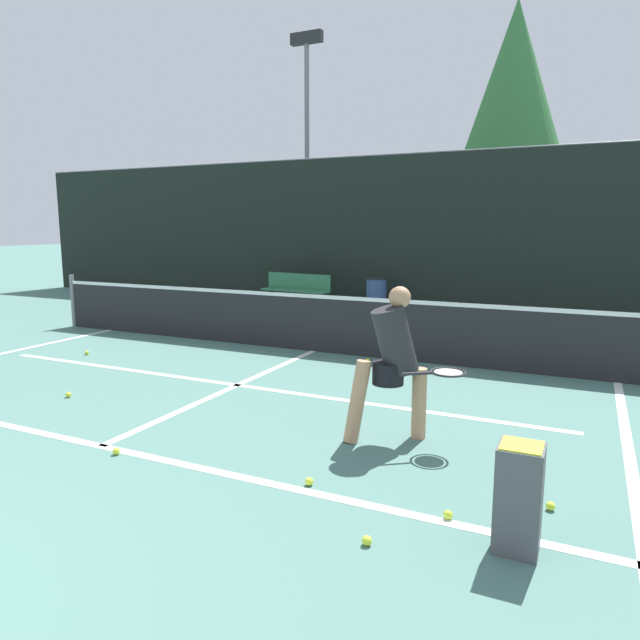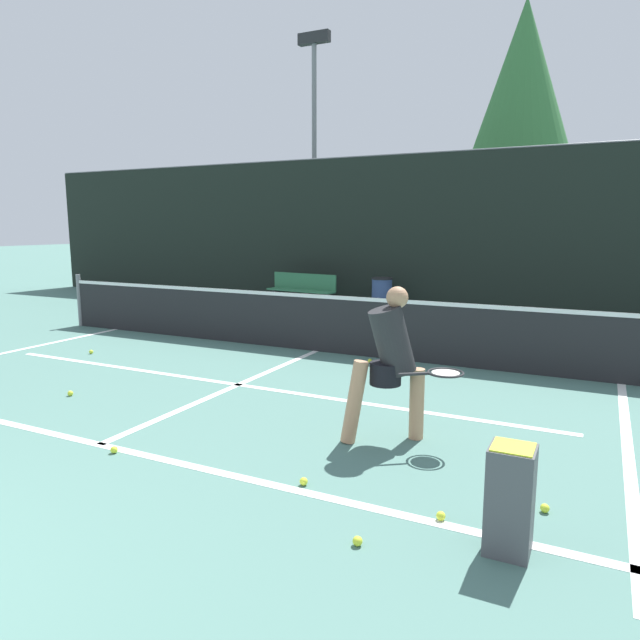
{
  "view_description": "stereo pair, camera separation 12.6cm",
  "coord_description": "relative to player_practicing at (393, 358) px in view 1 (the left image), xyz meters",
  "views": [
    {
      "loc": [
        4.06,
        -0.37,
        2.07
      ],
      "look_at": [
        1.19,
        5.7,
        0.95
      ],
      "focal_mm": 32.0,
      "sensor_mm": 36.0,
      "label": 1
    },
    {
      "loc": [
        4.18,
        -0.31,
        2.07
      ],
      "look_at": [
        1.19,
        5.7,
        0.95
      ],
      "focal_mm": 32.0,
      "sensor_mm": 36.0,
      "label": 2
    }
  ],
  "objects": [
    {
      "name": "court_baseline_near",
      "position": [
        -2.43,
        -1.35,
        -0.81
      ],
      "size": [
        11.0,
        0.1,
        0.01
      ],
      "primitive_type": "cube",
      "color": "white",
      "rests_on": "ground"
    },
    {
      "name": "court_service_line",
      "position": [
        -2.43,
        0.96,
        -0.81
      ],
      "size": [
        8.25,
        0.1,
        0.01
      ],
      "primitive_type": "cube",
      "color": "white",
      "rests_on": "ground"
    },
    {
      "name": "court_center_mark",
      "position": [
        -2.43,
        0.94,
        -0.81
      ],
      "size": [
        0.1,
        4.59,
        0.01
      ],
      "primitive_type": "cube",
      "color": "white",
      "rests_on": "ground"
    },
    {
      "name": "court_sideline_left",
      "position": [
        -6.94,
        0.94,
        -0.81
      ],
      "size": [
        0.1,
        5.59,
        0.01
      ],
      "primitive_type": "cube",
      "color": "white",
      "rests_on": "ground"
    },
    {
      "name": "court_sideline_right",
      "position": [
        2.08,
        0.94,
        -0.81
      ],
      "size": [
        0.1,
        5.59,
        0.01
      ],
      "primitive_type": "cube",
      "color": "white",
      "rests_on": "ground"
    },
    {
      "name": "net",
      "position": [
        -2.43,
        3.24,
        -0.3
      ],
      "size": [
        11.09,
        0.09,
        1.07
      ],
      "color": "slate",
      "rests_on": "ground"
    },
    {
      "name": "fence_back",
      "position": [
        -2.43,
        8.58,
        1.08
      ],
      "size": [
        24.0,
        0.06,
        3.79
      ],
      "color": "black",
      "rests_on": "ground"
    },
    {
      "name": "player_practicing",
      "position": [
        0.0,
        0.0,
        0.0
      ],
      "size": [
        1.19,
        0.64,
        1.51
      ],
      "rotation": [
        0.0,
        0.0,
        0.61
      ],
      "color": "tan",
      "rests_on": "ground"
    },
    {
      "name": "tennis_ball_scattered_1",
      "position": [
        -3.99,
        -0.36,
        -0.78
      ],
      "size": [
        0.07,
        0.07,
        0.07
      ],
      "primitive_type": "sphere",
      "color": "#D1E033",
      "rests_on": "ground"
    },
    {
      "name": "tennis_ball_scattered_3",
      "position": [
        1.5,
        -0.85,
        -0.78
      ],
      "size": [
        0.07,
        0.07,
        0.07
      ],
      "primitive_type": "sphere",
      "color": "#D1E033",
      "rests_on": "ground"
    },
    {
      "name": "tennis_ball_scattered_5",
      "position": [
        -2.15,
        -1.44,
        -0.78
      ],
      "size": [
        0.07,
        0.07,
        0.07
      ],
      "primitive_type": "sphere",
      "color": "#D1E033",
      "rests_on": "ground"
    },
    {
      "name": "tennis_ball_scattered_6",
      "position": [
        0.85,
        -1.3,
        -0.78
      ],
      "size": [
        0.07,
        0.07,
        0.07
      ],
      "primitive_type": "sphere",
      "color": "#D1E033",
      "rests_on": "ground"
    },
    {
      "name": "tennis_ball_scattered_7",
      "position": [
        -1.32,
        2.86,
        -0.78
      ],
      "size": [
        0.07,
        0.07,
        0.07
      ],
      "primitive_type": "sphere",
      "color": "#D1E033",
      "rests_on": "ground"
    },
    {
      "name": "tennis_ball_scattered_8",
      "position": [
        -5.62,
        1.42,
        -0.78
      ],
      "size": [
        0.07,
        0.07,
        0.07
      ],
      "primitive_type": "sphere",
      "color": "#D1E033",
      "rests_on": "ground"
    },
    {
      "name": "tennis_ball_scattered_9",
      "position": [
        0.44,
        -1.86,
        -0.78
      ],
      "size": [
        0.07,
        0.07,
        0.07
      ],
      "primitive_type": "sphere",
      "color": "#D1E033",
      "rests_on": "ground"
    },
    {
      "name": "tennis_ball_scattered_10",
      "position": [
        -0.28,
        -1.24,
        -0.78
      ],
      "size": [
        0.07,
        0.07,
        0.07
      ],
      "primitive_type": "sphere",
      "color": "#D1E033",
      "rests_on": "ground"
    },
    {
      "name": "ball_hopper",
      "position": [
        1.33,
        -1.49,
        -0.44
      ],
      "size": [
        0.28,
        0.28,
        0.71
      ],
      "color": "#4C4C51",
      "rests_on": "ground"
    },
    {
      "name": "courtside_bench",
      "position": [
        -5.05,
        7.63,
        -0.33
      ],
      "size": [
        1.93,
        0.62,
        0.86
      ],
      "rotation": [
        0.0,
        0.0,
        -0.13
      ],
      "color": "#33724C",
      "rests_on": "ground"
    },
    {
      "name": "trash_bin",
      "position": [
        -2.97,
        7.83,
        -0.39
      ],
      "size": [
        0.51,
        0.51,
        0.83
      ],
      "color": "#384C7F",
      "rests_on": "ground"
    },
    {
      "name": "parked_car",
      "position": [
        -3.78,
        11.64,
        -0.22
      ],
      "size": [
        1.76,
        3.97,
        1.41
      ],
      "color": "navy",
      "rests_on": "ground"
    },
    {
      "name": "floodlight_mast",
      "position": [
        -7.19,
        12.55,
        4.45
      ],
      "size": [
        1.1,
        0.24,
        8.25
      ],
      "color": "slate",
      "rests_on": "ground"
    },
    {
      "name": "tree_west",
      "position": [
        -7.19,
        15.53,
        2.46
      ],
      "size": [
        3.26,
        3.26,
        3.76
      ],
      "color": "brown",
      "rests_on": "ground"
    },
    {
      "name": "tree_mid",
      "position": [
        -1.07,
        15.84,
        5.86
      ],
      "size": [
        3.54,
        3.54,
        9.45
      ],
      "color": "brown",
      "rests_on": "ground"
    },
    {
      "name": "building_far",
      "position": [
        -2.43,
        20.88,
        1.53
      ],
      "size": [
        36.0,
        2.4,
        4.69
      ],
      "primitive_type": "cube",
      "color": "#B2ADA3",
      "rests_on": "ground"
    }
  ]
}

